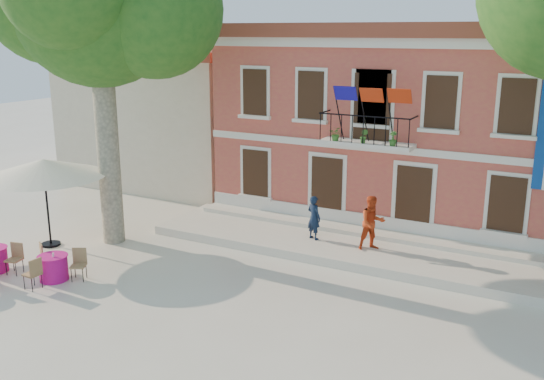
% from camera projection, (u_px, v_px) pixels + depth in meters
% --- Properties ---
extents(ground, '(90.00, 90.00, 0.00)m').
position_uv_depth(ground, '(232.00, 287.00, 17.65)').
color(ground, beige).
rests_on(ground, ground).
extents(main_building, '(13.50, 9.59, 7.50)m').
position_uv_depth(main_building, '(404.00, 119.00, 24.27)').
color(main_building, '#BD6044').
rests_on(main_building, ground).
extents(neighbor_west, '(9.40, 9.40, 6.40)m').
position_uv_depth(neighbor_west, '(186.00, 113.00, 30.54)').
color(neighbor_west, beige).
rests_on(neighbor_west, ground).
extents(terrace, '(14.00, 3.40, 0.30)m').
position_uv_depth(terrace, '(351.00, 247.00, 20.44)').
color(terrace, silver).
rests_on(terrace, ground).
extents(plane_tree_west, '(5.59, 5.59, 10.98)m').
position_uv_depth(plane_tree_west, '(98.00, 3.00, 19.43)').
color(plane_tree_west, '#A59E84').
rests_on(plane_tree_west, ground).
extents(patio_umbrella, '(4.12, 4.12, 3.06)m').
position_uv_depth(patio_umbrella, '(44.00, 168.00, 20.37)').
color(patio_umbrella, black).
rests_on(patio_umbrella, ground).
extents(pedestrian_navy, '(0.65, 0.54, 1.53)m').
position_uv_depth(pedestrian_navy, '(314.00, 218.00, 20.63)').
color(pedestrian_navy, '#0F1C34').
rests_on(pedestrian_navy, terrace).
extents(pedestrian_orange, '(1.10, 1.08, 1.79)m').
position_uv_depth(pedestrian_orange, '(372.00, 223.00, 19.62)').
color(pedestrian_orange, '#C13916').
rests_on(pedestrian_orange, terrace).
extents(cafe_table_1, '(1.87, 1.66, 0.95)m').
position_uv_depth(cafe_table_1, '(53.00, 266.00, 18.03)').
color(cafe_table_1, '#D31390').
rests_on(cafe_table_1, ground).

